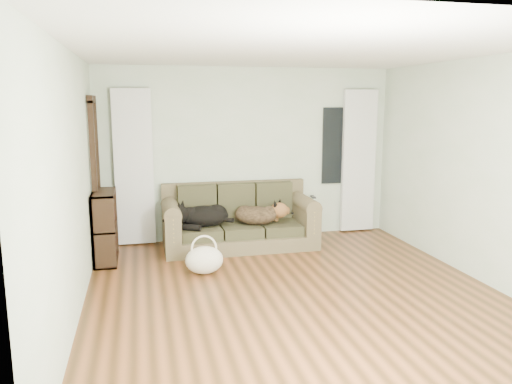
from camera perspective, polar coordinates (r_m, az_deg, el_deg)
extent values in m
plane|color=#3E2610|center=(5.59, 4.63, -11.67)|extent=(5.00, 5.00, 0.00)
plane|color=white|center=(5.21, 5.06, 15.88)|extent=(5.00, 5.00, 0.00)
cube|color=beige|center=(7.65, -0.95, 4.37)|extent=(4.50, 0.04, 2.60)
cube|color=beige|center=(5.04, -20.31, 0.63)|extent=(0.04, 5.00, 2.60)
cube|color=beige|center=(6.31, 24.67, 2.17)|extent=(0.04, 5.00, 2.60)
cube|color=silver|center=(7.41, -13.78, 2.72)|extent=(0.55, 0.08, 2.25)
cube|color=silver|center=(8.16, 11.64, 3.47)|extent=(0.55, 0.08, 2.25)
cube|color=black|center=(8.04, 9.28, 5.24)|extent=(0.50, 0.03, 1.20)
cube|color=black|center=(7.09, -17.81, 1.36)|extent=(0.07, 0.60, 2.10)
cube|color=brown|center=(7.23, -1.90, -2.81)|extent=(2.17, 0.94, 0.89)
ellipsoid|color=black|center=(7.10, -6.24, -2.86)|extent=(0.73, 0.53, 0.30)
ellipsoid|color=black|center=(7.19, 0.28, -2.56)|extent=(0.78, 0.70, 0.28)
cube|color=black|center=(7.27, 6.54, -0.55)|extent=(0.08, 0.20, 0.02)
ellipsoid|color=beige|center=(6.22, -5.94, -7.84)|extent=(0.56, 0.49, 0.34)
cube|color=black|center=(6.85, -16.86, -3.57)|extent=(0.33, 0.77, 0.94)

